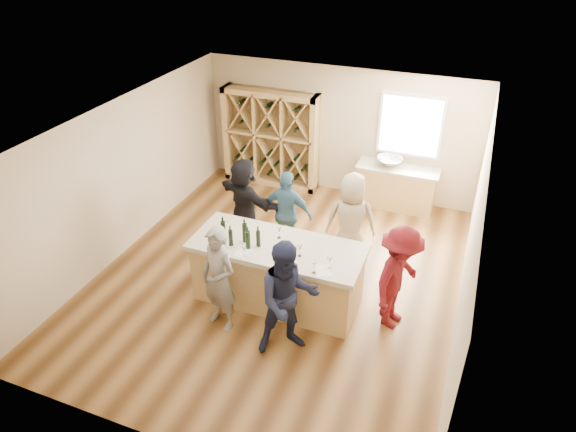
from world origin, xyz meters
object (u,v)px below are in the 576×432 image
(sink, at_px, (389,162))
(person_far_mid, at_px, (287,213))
(wine_rack, at_px, (271,138))
(person_near_left, at_px, (219,279))
(tasting_counter_base, at_px, (278,275))
(wine_bottle_a, at_px, (223,230))
(wine_bottle_c, at_px, (245,233))
(wine_bottle_e, at_px, (258,239))
(person_far_left, at_px, (245,201))
(person_near_right, at_px, (288,299))
(person_server, at_px, (398,278))
(person_far_right, at_px, (351,222))
(wine_bottle_b, at_px, (231,238))
(wine_bottle_d, at_px, (248,240))

(sink, bearing_deg, person_far_mid, -119.35)
(wine_rack, relative_size, person_near_left, 1.27)
(wine_rack, bearing_deg, person_far_mid, -61.24)
(tasting_counter_base, distance_m, person_far_mid, 1.45)
(wine_bottle_a, height_order, wine_bottle_c, wine_bottle_c)
(wine_bottle_e, height_order, person_far_left, person_far_left)
(tasting_counter_base, height_order, person_near_left, person_near_left)
(wine_bottle_e, bearing_deg, person_far_left, 122.16)
(sink, relative_size, person_near_right, 0.30)
(person_server, distance_m, person_far_right, 1.62)
(wine_bottle_e, relative_size, person_far_left, 0.16)
(person_far_mid, height_order, person_far_right, person_far_right)
(person_near_right, relative_size, person_server, 1.05)
(wine_bottle_b, height_order, person_far_right, person_far_right)
(person_near_left, bearing_deg, wine_bottle_a, 129.42)
(person_far_right, bearing_deg, wine_bottle_d, 39.88)
(wine_bottle_d, xyz_separation_m, person_far_left, (-0.87, 1.69, -0.39))
(wine_bottle_a, bearing_deg, person_far_left, 104.05)
(sink, relative_size, person_far_left, 0.32)
(sink, height_order, person_far_right, person_far_right)
(wine_bottle_c, bearing_deg, person_near_right, -39.17)
(person_near_right, relative_size, person_far_mid, 1.12)
(tasting_counter_base, height_order, person_near_right, person_near_right)
(wine_bottle_d, bearing_deg, wine_rack, 108.14)
(sink, relative_size, wine_bottle_d, 1.79)
(sink, xyz_separation_m, wine_bottle_b, (-1.65, -4.02, 0.20))
(person_server, bearing_deg, wine_bottle_b, 114.00)
(wine_rack, distance_m, person_server, 5.16)
(tasting_counter_base, height_order, wine_bottle_a, wine_bottle_a)
(wine_bottle_c, distance_m, wine_bottle_d, 0.19)
(wine_bottle_d, distance_m, person_near_right, 1.20)
(person_server, bearing_deg, wine_bottle_d, 114.51)
(sink, xyz_separation_m, person_far_right, (-0.17, -2.39, -0.11))
(tasting_counter_base, bearing_deg, wine_rack, 114.13)
(wine_rack, xyz_separation_m, wine_bottle_a, (0.86, -3.96, 0.13))
(person_far_left, bearing_deg, wine_rack, -55.71)
(wine_bottle_a, xyz_separation_m, wine_bottle_b, (0.19, -0.13, -0.02))
(sink, distance_m, wine_bottle_a, 4.31)
(wine_rack, height_order, person_near_left, wine_rack)
(wine_bottle_d, bearing_deg, person_far_left, 117.27)
(person_server, xyz_separation_m, person_far_mid, (-2.24, 1.23, -0.05))
(wine_bottle_d, height_order, person_near_left, person_near_left)
(person_near_left, bearing_deg, person_far_right, 76.45)
(wine_bottle_e, bearing_deg, person_server, 7.06)
(wine_bottle_a, height_order, person_near_left, person_near_left)
(wine_rack, bearing_deg, wine_bottle_e, -69.82)
(person_far_mid, bearing_deg, wine_bottle_a, 73.36)
(wine_bottle_e, bearing_deg, person_near_left, -114.41)
(wine_bottle_c, bearing_deg, tasting_counter_base, 9.59)
(wine_rack, xyz_separation_m, wine_bottle_b, (1.05, -4.09, 0.12))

